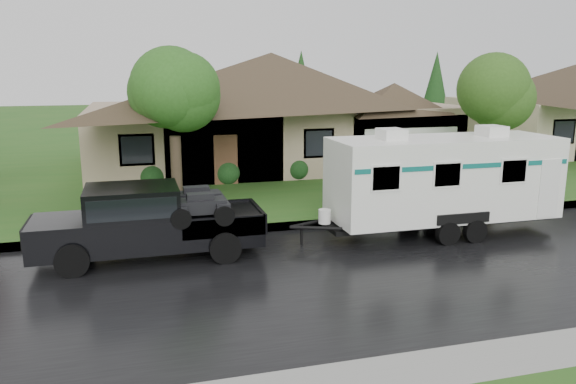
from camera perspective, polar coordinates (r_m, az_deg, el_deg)
The scene contains 10 objects.
ground at distance 15.88m, azimuth 3.54°, elevation -5.77°, with size 140.00×140.00×0.00m, color #27591B.
road at distance 14.11m, azimuth 6.21°, elevation -8.17°, with size 140.00×8.00×0.01m, color black.
curb at distance 17.90m, azimuth 1.20°, elevation -3.39°, with size 140.00×0.50×0.15m, color gray.
lawn at distance 30.06m, azimuth -5.81°, elevation 3.01°, with size 140.00×26.00×0.15m, color #27591B.
house_main at distance 29.04m, azimuth -1.04°, elevation 9.73°, with size 19.44×10.80×6.90m.
tree_left_green at distance 20.42m, azimuth -11.58°, elevation 9.61°, with size 3.39×3.39×5.61m.
tree_right_green at distance 25.49m, azimuth 20.46°, elevation 9.26°, with size 3.26×3.26×5.40m.
shrub_row at distance 24.93m, azimuth 0.95°, elevation 2.48°, with size 13.60×1.00×1.00m.
pickup_truck at distance 15.29m, azimuth -14.38°, elevation -2.75°, with size 5.89×2.24×1.96m.
travel_trailer at distance 17.59m, azimuth 15.48°, elevation 1.41°, with size 7.26×2.55×3.26m.
Camera 1 is at (-4.97, -14.25, 4.95)m, focal length 35.00 mm.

